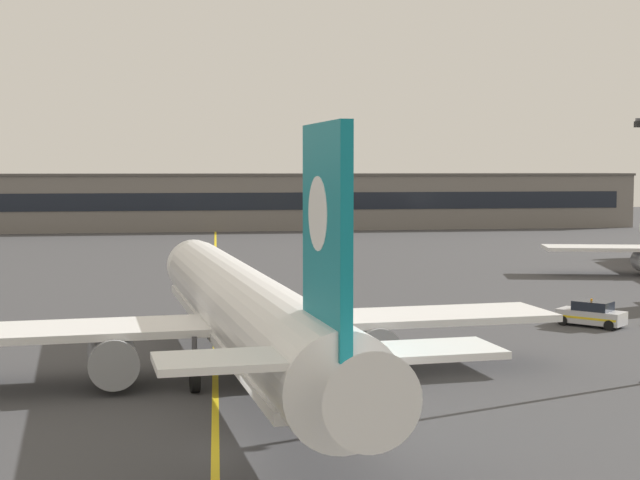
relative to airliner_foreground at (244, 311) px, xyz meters
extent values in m
plane|color=#3D3D3F|center=(-0.46, -11.38, -3.37)|extent=(400.00, 400.00, 0.00)
cube|color=yellow|center=(-0.46, 18.62, -3.37)|extent=(9.31, 179.79, 0.01)
cylinder|color=white|center=(-0.01, 0.15, 0.13)|extent=(6.99, 36.20, 3.80)
cone|color=white|center=(-1.73, 19.37, 0.13)|extent=(3.83, 2.91, 3.61)
cone|color=white|center=(1.71, -19.18, 0.53)|extent=(3.09, 3.04, 2.85)
cube|color=white|center=(-0.01, 0.15, -0.91)|extent=(6.66, 33.32, 0.44)
cube|color=black|center=(-1.56, 17.48, 0.80)|extent=(2.94, 1.35, 0.60)
cube|color=white|center=(-0.07, 0.74, -0.72)|extent=(32.30, 7.63, 0.36)
cylinder|color=gray|center=(-6.15, -0.80, -1.94)|extent=(2.61, 3.79, 2.30)
cylinder|color=black|center=(-6.32, 1.04, -1.94)|extent=(1.96, 0.35, 1.95)
cylinder|color=gray|center=(6.20, 0.30, -1.94)|extent=(2.61, 3.79, 2.30)
cylinder|color=black|center=(6.03, 2.14, -1.94)|extent=(1.96, 0.35, 1.95)
cube|color=#0F7A89|center=(1.39, -15.59, 4.68)|extent=(0.83, 4.82, 7.20)
cylinder|color=white|center=(1.37, -15.29, 5.40)|extent=(0.65, 2.43, 2.40)
cube|color=white|center=(1.45, -16.19, 0.99)|extent=(11.21, 3.77, 0.24)
cylinder|color=#4C4C51|center=(-1.30, 14.59, -1.89)|extent=(0.24, 0.24, 1.60)
cylinder|color=black|center=(-1.30, 14.59, -2.92)|extent=(0.48, 0.93, 0.90)
cylinder|color=#4C4C51|center=(-2.42, -2.08, -1.59)|extent=(0.24, 0.24, 1.60)
cylinder|color=black|center=(-2.42, -2.08, -2.72)|extent=(0.51, 1.33, 1.30)
cylinder|color=#4C4C51|center=(2.75, -1.61, -1.59)|extent=(0.24, 0.24, 1.60)
cylinder|color=black|center=(2.75, -1.61, -2.72)|extent=(0.51, 1.33, 1.30)
cube|color=black|center=(18.24, -3.57, 8.88)|extent=(0.44, 0.36, 0.28)
cube|color=#B7B7BC|center=(23.45, 12.24, -2.75)|extent=(4.16, 4.32, 0.84)
cube|color=black|center=(23.52, 12.16, -2.03)|extent=(2.73, 2.78, 0.60)
cylinder|color=orange|center=(23.45, 12.24, -1.65)|extent=(0.14, 0.14, 0.14)
cube|color=yellow|center=(23.45, 12.24, -2.75)|extent=(4.04, 4.19, 0.14)
cylinder|color=black|center=(25.14, 11.68, -3.05)|extent=(0.59, 0.62, 0.64)
cylinder|color=black|center=(23.84, 10.50, -3.05)|extent=(0.59, 0.62, 0.64)
cylinder|color=black|center=(23.06, 13.98, -3.05)|extent=(0.59, 0.62, 0.64)
cylinder|color=black|center=(21.76, 12.79, -3.05)|extent=(0.59, 0.62, 0.64)
cone|color=orange|center=(1.60, 15.87, -3.09)|extent=(0.36, 0.36, 0.55)
cylinder|color=white|center=(1.60, 15.87, -3.07)|extent=(0.23, 0.23, 0.07)
cube|color=orange|center=(1.60, 15.87, -3.35)|extent=(0.44, 0.44, 0.03)
cube|color=slate|center=(-3.14, 113.56, 1.09)|extent=(157.36, 12.00, 8.91)
cube|color=black|center=(-3.14, 107.51, 1.49)|extent=(151.06, 0.12, 2.80)
cube|color=#4E4A47|center=(-3.14, 113.56, 5.74)|extent=(157.76, 12.40, 0.40)
camera|label=1|loc=(-3.57, -45.24, 6.85)|focal=53.47mm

